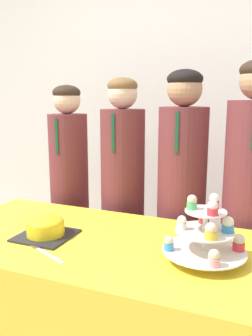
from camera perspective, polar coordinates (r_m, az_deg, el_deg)
name	(u,v)px	position (r m, az deg, el deg)	size (l,w,h in m)	color
wall_back	(182,104)	(2.91, 8.92, 10.10)	(9.00, 0.06, 2.70)	silver
table	(103,314)	(1.85, -3.72, -22.30)	(1.63, 0.80, 0.76)	yellow
round_cake	(46,227)	(1.73, -12.79, -9.15)	(0.25, 0.25, 0.10)	#232328
cake_knife	(38,249)	(1.62, -13.94, -12.47)	(0.27, 0.13, 0.01)	silver
cupcake_stand	(207,233)	(1.47, 12.79, -10.10)	(0.34, 0.34, 0.27)	silver
student_0	(70,201)	(2.44, -8.98, -5.19)	(0.26, 0.26, 1.48)	brown
student_1	(123,205)	(2.26, -0.52, -6.01)	(0.27, 0.28, 1.52)	brown
student_2	(181,209)	(2.15, 8.80, -6.49)	(0.28, 0.29, 1.56)	brown
student_3	(249,215)	(2.09, 19.17, -7.16)	(0.30, 0.31, 1.59)	brown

